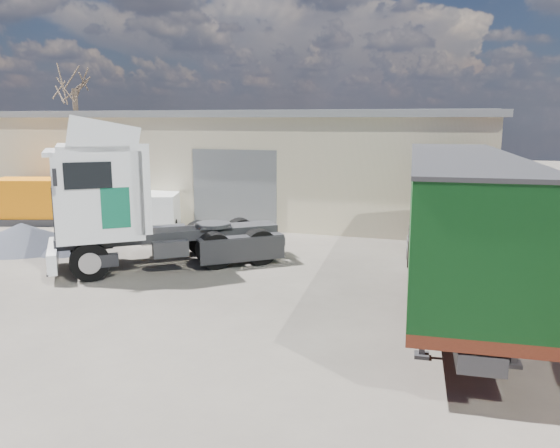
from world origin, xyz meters
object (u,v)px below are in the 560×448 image
(bare_tree, at_px, (73,75))
(panel_van, at_px, (163,209))
(tractor_unit, at_px, (129,205))
(box_trailer, at_px, (459,213))
(orange_skip, at_px, (31,204))

(bare_tree, relative_size, panel_van, 2.24)
(tractor_unit, distance_m, panel_van, 7.25)
(tractor_unit, height_order, panel_van, tractor_unit)
(box_trailer, height_order, panel_van, box_trailer)
(panel_van, bearing_deg, box_trailer, -47.44)
(box_trailer, distance_m, orange_skip, 20.47)
(bare_tree, height_order, orange_skip, bare_tree)
(panel_van, bearing_deg, bare_tree, 121.27)
(box_trailer, relative_size, orange_skip, 3.15)
(box_trailer, xyz_separation_m, panel_van, (-13.02, 7.01, -1.62))
(orange_skip, bearing_deg, tractor_unit, -49.01)
(panel_van, relative_size, orange_skip, 1.10)
(box_trailer, height_order, orange_skip, box_trailer)
(bare_tree, distance_m, tractor_unit, 23.49)
(orange_skip, bearing_deg, bare_tree, 99.87)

